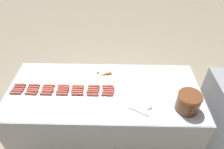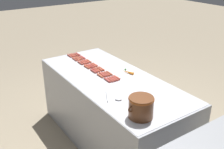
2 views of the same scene
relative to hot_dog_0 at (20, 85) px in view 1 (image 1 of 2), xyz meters
The scene contains 40 objects.
ground_plane 1.30m from the hot_dog_0, 87.14° to the left, with size 20.00×20.00×0.00m, color gray.
griddle_counter 1.04m from the hot_dog_0, 87.14° to the left, with size 0.92×2.12×0.88m.
hot_dog_0 is the anchor object (origin of this frame).
hot_dog_1 0.16m from the hot_dog_0, 88.89° to the left, with size 0.03×0.13×0.02m.
hot_dog_2 0.33m from the hot_dog_0, 89.16° to the left, with size 0.03×0.13×0.02m.
hot_dog_3 0.49m from the hot_dog_0, 89.63° to the left, with size 0.03×0.13×0.02m.
hot_dog_4 0.65m from the hot_dog_0, 89.51° to the left, with size 0.03×0.13×0.02m.
hot_dog_5 0.83m from the hot_dog_0, 89.92° to the left, with size 0.03×0.13×0.02m.
hot_dog_6 0.98m from the hot_dog_0, 89.99° to the left, with size 0.03×0.13×0.02m.
hot_dog_7 0.04m from the hot_dog_0, ahead, with size 0.03×0.13×0.02m.
hot_dog_8 0.17m from the hot_dog_0, 77.23° to the left, with size 0.03×0.13×0.02m.
hot_dog_9 0.32m from the hot_dog_0, 83.44° to the left, with size 0.03×0.13×0.02m.
hot_dog_10 0.49m from the hot_dog_0, 86.14° to the left, with size 0.03×0.13×0.02m.
hot_dog_11 0.65m from the hot_dog_0, 87.00° to the left, with size 0.03×0.13×0.02m.
hot_dog_12 0.83m from the hot_dog_0, 87.53° to the left, with size 0.03×0.13×0.02m.
hot_dog_13 0.99m from the hot_dog_0, 88.09° to the left, with size 0.03×0.13×0.02m.
hot_dog_14 0.07m from the hot_dog_0, ahead, with size 0.03×0.13×0.02m.
hot_dog_15 0.17m from the hot_dog_0, 66.15° to the left, with size 0.03×0.13×0.02m.
hot_dog_16 0.34m from the hot_dog_0, 78.16° to the left, with size 0.03×0.13×0.02m.
hot_dog_17 0.50m from the hot_dog_0, 82.25° to the left, with size 0.03×0.13×0.02m.
hot_dog_18 0.66m from the hot_dog_0, 83.86° to the left, with size 0.03×0.13×0.02m.
hot_dog_19 0.83m from the hot_dog_0, 85.33° to the left, with size 0.03×0.13×0.02m.
hot_dog_20 0.99m from the hot_dog_0, 86.16° to the left, with size 0.03×0.13×0.02m.
hot_dog_21 0.10m from the hot_dog_0, ahead, with size 0.03×0.13×0.02m.
hot_dog_22 0.19m from the hot_dog_0, 59.68° to the left, with size 0.03×0.13×0.02m.
hot_dog_23 0.34m from the hot_dog_0, 73.49° to the left, with size 0.03×0.13×0.02m.
hot_dog_24 0.50m from the hot_dog_0, 78.60° to the left, with size 0.03×0.13×0.02m.
hot_dog_25 0.66m from the hot_dog_0, 81.20° to the left, with size 0.03×0.13×0.02m.
hot_dog_26 0.83m from the hot_dog_0, 83.21° to the left, with size 0.03×0.13×0.02m.
hot_dog_27 0.99m from the hot_dog_0, 84.36° to the left, with size 0.03×0.13×0.02m.
hot_dog_28 0.13m from the hot_dog_0, ahead, with size 0.03×0.13×0.02m.
hot_dog_29 0.21m from the hot_dog_0, 50.49° to the left, with size 0.03×0.13×0.02m.
hot_dog_30 0.35m from the hot_dog_0, 67.49° to the left, with size 0.03×0.13×0.02m.
hot_dog_31 0.51m from the hot_dog_0, 75.03° to the left, with size 0.03×0.13×0.02m.
hot_dog_32 0.67m from the hot_dog_0, 78.69° to the left, with size 0.02×0.13×0.02m.
hot_dog_33 0.84m from the hot_dog_0, 80.74° to the left, with size 0.03×0.13×0.02m.
hot_dog_34 0.99m from the hot_dog_0, 82.38° to the left, with size 0.03×0.13×0.02m.
bean_pot 1.80m from the hot_dog_0, 80.54° to the left, with size 0.29×0.23×0.20m.
serving_spoon 1.41m from the hot_dog_0, 77.55° to the left, with size 0.17×0.25×0.02m.
carrot 0.95m from the hot_dog_0, 102.19° to the left, with size 0.08×0.18×0.03m.
Camera 1 is at (1.57, 0.13, 2.46)m, focal length 32.51 mm.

